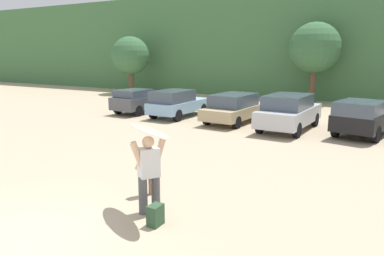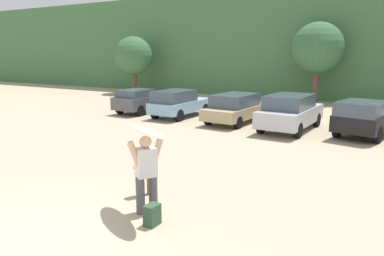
{
  "view_description": "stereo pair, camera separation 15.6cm",
  "coord_description": "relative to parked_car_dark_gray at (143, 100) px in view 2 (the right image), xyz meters",
  "views": [
    {
      "loc": [
        6.11,
        -4.05,
        3.54
      ],
      "look_at": [
        -0.12,
        7.04,
        0.94
      ],
      "focal_mm": 34.37,
      "sensor_mm": 36.0,
      "label": 1
    },
    {
      "loc": [
        6.24,
        -3.98,
        3.54
      ],
      "look_at": [
        -0.12,
        7.04,
        0.94
      ],
      "focal_mm": 34.37,
      "sensor_mm": 36.0,
      "label": 2
    }
  ],
  "objects": [
    {
      "name": "ground_plane",
      "position": [
        7.37,
        -13.66,
        -0.76
      ],
      "size": [
        120.0,
        120.0,
        0.0
      ],
      "primitive_type": "plane",
      "color": "tan"
    },
    {
      "name": "backpack_dropped",
      "position": [
        9.31,
        -11.86,
        -0.53
      ],
      "size": [
        0.24,
        0.34,
        0.45
      ],
      "color": "#2D4C33",
      "rests_on": "ground_plane"
    },
    {
      "name": "surfboard_cream",
      "position": [
        8.89,
        -11.47,
        1.17
      ],
      "size": [
        1.82,
        1.37,
        0.15
      ],
      "rotation": [
        0.0,
        0.0,
        2.61
      ],
      "color": "beige"
    },
    {
      "name": "person_child",
      "position": [
        8.17,
        -10.59,
        -0.06
      ],
      "size": [
        0.41,
        0.54,
        1.23
      ],
      "rotation": [
        0.0,
        0.0,
        2.56
      ],
      "color": "#8C6B4C",
      "rests_on": "ground_plane"
    },
    {
      "name": "tree_left",
      "position": [
        -7.33,
        8.28,
        2.54
      ],
      "size": [
        3.31,
        3.31,
        4.98
      ],
      "color": "brown",
      "rests_on": "ground_plane"
    },
    {
      "name": "tree_center_left",
      "position": [
        8.11,
        9.43,
        3.11
      ],
      "size": [
        3.57,
        3.57,
        5.68
      ],
      "color": "brown",
      "rests_on": "ground_plane"
    },
    {
      "name": "person_adult",
      "position": [
        8.83,
        -11.4,
        0.24
      ],
      "size": [
        0.58,
        0.78,
        1.78
      ],
      "rotation": [
        0.0,
        0.0,
        2.56
      ],
      "color": "#4C4C51",
      "rests_on": "ground_plane"
    },
    {
      "name": "parked_car_black",
      "position": [
        12.33,
        -0.31,
        0.07
      ],
      "size": [
        2.61,
        4.52,
        1.58
      ],
      "rotation": [
        0.0,
        0.0,
        1.37
      ],
      "color": "black",
      "rests_on": "ground_plane"
    },
    {
      "name": "hillside_ridge",
      "position": [
        7.37,
        16.9,
        3.5
      ],
      "size": [
        108.0,
        12.0,
        8.52
      ],
      "primitive_type": "cube",
      "color": "#427042",
      "rests_on": "ground_plane"
    },
    {
      "name": "parked_car_sky_blue",
      "position": [
        2.74,
        -0.35,
        0.05
      ],
      "size": [
        1.91,
        4.06,
        1.54
      ],
      "rotation": [
        0.0,
        0.0,
        1.53
      ],
      "color": "#84ADD1",
      "rests_on": "ground_plane"
    },
    {
      "name": "parked_car_silver",
      "position": [
        9.15,
        -0.79,
        0.12
      ],
      "size": [
        2.09,
        4.61,
        1.67
      ],
      "rotation": [
        0.0,
        0.0,
        1.52
      ],
      "color": "silver",
      "rests_on": "ground_plane"
    },
    {
      "name": "parked_car_tan",
      "position": [
        6.2,
        -0.24,
        0.03
      ],
      "size": [
        2.14,
        4.57,
        1.49
      ],
      "rotation": [
        0.0,
        0.0,
        1.5
      ],
      "color": "tan",
      "rests_on": "ground_plane"
    },
    {
      "name": "parked_car_dark_gray",
      "position": [
        0.0,
        0.0,
        0.0
      ],
      "size": [
        1.97,
        4.14,
        1.44
      ],
      "rotation": [
        0.0,
        0.0,
        1.51
      ],
      "color": "#4C4F54",
      "rests_on": "ground_plane"
    }
  ]
}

